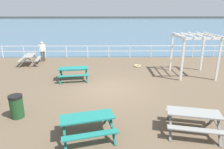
{
  "coord_description": "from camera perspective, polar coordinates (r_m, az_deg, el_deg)",
  "views": [
    {
      "loc": [
        0.03,
        -10.6,
        4.19
      ],
      "look_at": [
        0.19,
        0.05,
        0.8
      ],
      "focal_mm": 32.9,
      "sensor_mm": 36.0,
      "label": 1
    }
  ],
  "objects": [
    {
      "name": "picnic_table_far_right",
      "position": [
        17.47,
        -21.91,
        4.45
      ],
      "size": [
        1.78,
        2.01,
        0.8
      ],
      "rotation": [
        0.0,
        0.0,
        1.72
      ],
      "color": "gray",
      "rests_on": "ground"
    },
    {
      "name": "seaward_railing",
      "position": [
        18.67,
        -0.93,
        7.02
      ],
      "size": [
        23.07,
        0.07,
        1.08
      ],
      "color": "white",
      "rests_on": "ground"
    },
    {
      "name": "visitor",
      "position": [
        18.17,
        -18.79,
        6.43
      ],
      "size": [
        0.48,
        0.35,
        1.66
      ],
      "rotation": [
        0.0,
        0.0,
        5.2
      ],
      "color": "#4C4233",
      "rests_on": "ground"
    },
    {
      "name": "distant_shoreline",
      "position": [
        106.43,
        -0.9,
        15.38
      ],
      "size": [
        142.0,
        6.0,
        1.8
      ],
      "primitive_type": "cube",
      "color": "#4C4C47",
      "rests_on": "ground"
    },
    {
      "name": "sea_band",
      "position": [
        63.49,
        -0.91,
        13.85
      ],
      "size": [
        142.0,
        90.0,
        0.01
      ],
      "primitive_type": "cube",
      "color": "#476B84",
      "rests_on": "ground"
    },
    {
      "name": "ground_plane",
      "position": [
        11.44,
        -0.94,
        -4.39
      ],
      "size": [
        30.0,
        24.0,
        0.2
      ],
      "primitive_type": "cube",
      "color": "brown"
    },
    {
      "name": "picnic_table_corner",
      "position": [
        7.15,
        -6.9,
        -12.77
      ],
      "size": [
        2.12,
        1.91,
        0.8
      ],
      "rotation": [
        0.0,
        0.0,
        0.26
      ],
      "color": "#1E7A70",
      "rests_on": "ground"
    },
    {
      "name": "litter_bin",
      "position": [
        9.16,
        -25.0,
        -8.02
      ],
      "size": [
        0.55,
        0.55,
        0.95
      ],
      "color": "#1E4723",
      "rests_on": "ground"
    },
    {
      "name": "picnic_table_seaward",
      "position": [
        7.89,
        21.62,
        -10.89
      ],
      "size": [
        2.08,
        1.86,
        0.8
      ],
      "rotation": [
        0.0,
        0.0,
        -0.22
      ],
      "color": "gray",
      "rests_on": "ground"
    },
    {
      "name": "rope_coil",
      "position": [
        15.89,
        7.06,
        2.42
      ],
      "size": [
        0.55,
        0.55,
        0.11
      ],
      "primitive_type": "torus",
      "color": "tan",
      "rests_on": "ground"
    },
    {
      "name": "lattice_pergola",
      "position": [
        14.32,
        21.96,
        7.56
      ],
      "size": [
        2.46,
        2.58,
        2.7
      ],
      "rotation": [
        0.0,
        0.0,
        0.01
      ],
      "color": "white",
      "rests_on": "ground"
    },
    {
      "name": "picnic_table_mid_centre",
      "position": [
        12.86,
        -10.64,
        1.05
      ],
      "size": [
        2.0,
        1.77,
        0.8
      ],
      "rotation": [
        0.0,
        0.0,
        0.15
      ],
      "color": "#1E7A70",
      "rests_on": "ground"
    }
  ]
}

